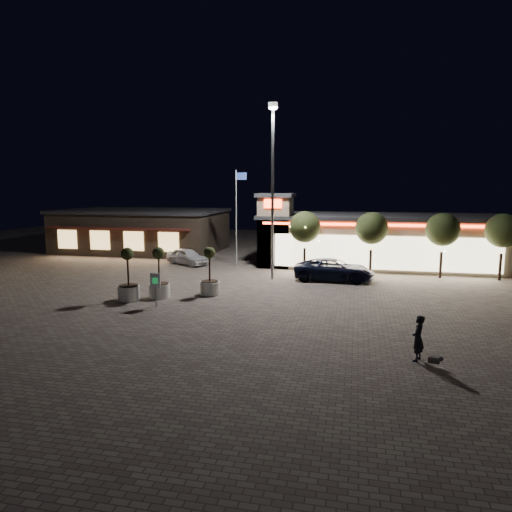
% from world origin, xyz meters
% --- Properties ---
extents(ground, '(90.00, 90.00, 0.00)m').
position_xyz_m(ground, '(0.00, 0.00, 0.00)').
color(ground, '#6B6157').
rests_on(ground, ground).
extents(retail_building, '(20.40, 8.40, 6.10)m').
position_xyz_m(retail_building, '(9.51, 15.82, 2.21)').
color(retail_building, gray).
rests_on(retail_building, ground).
extents(restaurant_building, '(16.40, 11.00, 4.30)m').
position_xyz_m(restaurant_building, '(-14.00, 19.97, 2.16)').
color(restaurant_building, '#382D23').
rests_on(restaurant_building, ground).
extents(floodlight_pole, '(0.60, 0.40, 12.38)m').
position_xyz_m(floodlight_pole, '(2.00, 8.00, 7.02)').
color(floodlight_pole, gray).
rests_on(floodlight_pole, ground).
extents(flagpole, '(0.95, 0.10, 8.00)m').
position_xyz_m(flagpole, '(-1.90, 13.00, 4.74)').
color(flagpole, white).
rests_on(flagpole, ground).
extents(string_tree_a, '(2.42, 2.42, 4.79)m').
position_xyz_m(string_tree_a, '(4.00, 11.00, 3.56)').
color(string_tree_a, '#332319').
rests_on(string_tree_a, ground).
extents(string_tree_b, '(2.42, 2.42, 4.79)m').
position_xyz_m(string_tree_b, '(9.00, 11.00, 3.56)').
color(string_tree_b, '#332319').
rests_on(string_tree_b, ground).
extents(string_tree_c, '(2.42, 2.42, 4.79)m').
position_xyz_m(string_tree_c, '(14.00, 11.00, 3.56)').
color(string_tree_c, '#332319').
rests_on(string_tree_c, ground).
extents(string_tree_d, '(2.42, 2.42, 4.79)m').
position_xyz_m(string_tree_d, '(18.00, 11.00, 3.56)').
color(string_tree_d, '#332319').
rests_on(string_tree_d, ground).
extents(pickup_truck, '(5.68, 2.70, 1.57)m').
position_xyz_m(pickup_truck, '(6.42, 8.39, 0.78)').
color(pickup_truck, black).
rests_on(pickup_truck, ground).
extents(white_sedan, '(4.42, 3.39, 1.40)m').
position_xyz_m(white_sedan, '(-6.28, 12.56, 0.70)').
color(white_sedan, silver).
rests_on(white_sedan, ground).
extents(pedestrian, '(0.64, 0.76, 1.78)m').
position_xyz_m(pedestrian, '(10.31, -6.35, 0.89)').
color(pedestrian, black).
rests_on(pedestrian, ground).
extents(dog, '(0.54, 0.24, 0.29)m').
position_xyz_m(dog, '(10.91, -6.88, 0.29)').
color(dog, '#59514C').
rests_on(dog, ground).
extents(planter_left, '(1.25, 1.25, 3.08)m').
position_xyz_m(planter_left, '(-3.62, 0.96, 0.95)').
color(planter_left, white).
rests_on(planter_left, ground).
extents(planter_mid, '(1.28, 1.28, 3.14)m').
position_xyz_m(planter_mid, '(-5.13, 0.00, 0.97)').
color(planter_mid, white).
rests_on(planter_mid, ground).
extents(planter_right, '(1.21, 1.21, 2.98)m').
position_xyz_m(planter_right, '(-0.90, 2.40, 0.92)').
color(planter_right, white).
rests_on(planter_right, ground).
extents(valet_sign, '(0.62, 0.12, 1.89)m').
position_xyz_m(valet_sign, '(-2.93, -1.06, 1.32)').
color(valet_sign, gray).
rests_on(valet_sign, ground).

